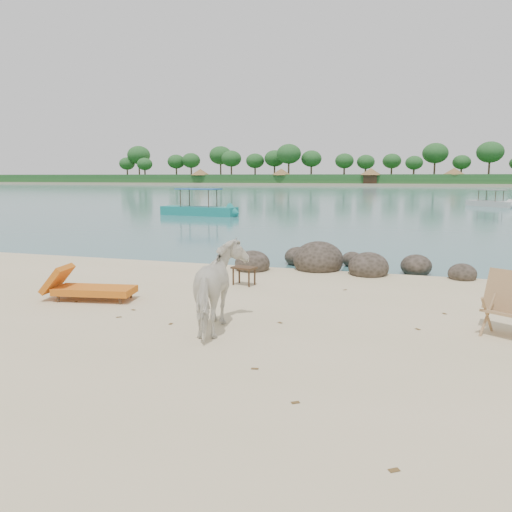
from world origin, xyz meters
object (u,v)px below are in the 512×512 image
Objects in this scene: side_table at (244,277)px; cow at (221,289)px; deck_chair at (506,306)px; boat_near at (199,193)px; boulders at (333,264)px; lounge_chair at (95,287)px.

cow is at bearing -63.53° from side_table.
cow is at bearing -133.78° from deck_chair.
deck_chair is (4.46, 1.11, -0.23)m from cow.
boat_near is at bearing -78.26° from cow.
boulders is at bearing 157.91° from deck_chair.
cow is at bearing -29.18° from lounge_chair.
boulders is 21.21m from boat_near.
boulders is 6.11m from cow.
side_table is 5.71m from deck_chair.
boat_near is (-10.03, 20.23, 1.25)m from side_table.
deck_chair is at bearing -9.84° from side_table.
boulders is 11.55× the size of side_table.
boat_near is at bearing 123.64° from boulders.
lounge_chair is (-4.20, -4.87, 0.11)m from boulders.
side_table is at bearing -57.24° from boat_near.
lounge_chair is 0.34× the size of boat_near.
cow reaches higher than boulders.
boulders is 6.43m from lounge_chair.
side_table is 0.27× the size of lounge_chair.
cow is 26.00m from boat_near.
boat_near reaches higher than cow.
lounge_chair is 23.75m from boat_near.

